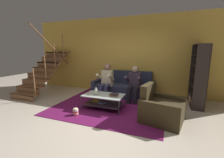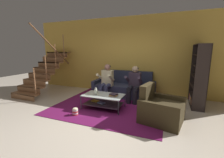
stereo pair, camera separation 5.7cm
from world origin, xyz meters
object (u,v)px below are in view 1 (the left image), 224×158
at_px(popcorn_tub, 76,112).
at_px(vase, 96,91).
at_px(book_stack, 114,95).
at_px(person_seated_right, 134,83).
at_px(person_seated_left, 106,80).
at_px(coffee_table, 103,99).
at_px(armchair, 161,109).
at_px(bookshelf, 199,80).
at_px(couch, 124,88).

bearing_deg(popcorn_tub, vase, 66.97).
bearing_deg(book_stack, person_seated_right, 67.96).
bearing_deg(person_seated_left, book_stack, -56.36).
distance_m(coffee_table, popcorn_tub, 0.86).
height_order(person_seated_left, person_seated_right, person_seated_left).
height_order(person_seated_left, popcorn_tub, person_seated_left).
relative_size(coffee_table, armchair, 1.08).
xyz_separation_m(person_seated_left, coffee_table, (0.29, -0.90, -0.38)).
distance_m(coffee_table, bookshelf, 2.93).
height_order(person_seated_left, armchair, person_seated_left).
bearing_deg(coffee_table, person_seated_right, 52.62).
height_order(person_seated_left, book_stack, person_seated_left).
xyz_separation_m(vase, armchair, (1.80, -0.19, -0.21)).
xyz_separation_m(person_seated_right, vase, (-0.90, -0.95, -0.13)).
xyz_separation_m(couch, vase, (-0.41, -1.47, 0.20)).
bearing_deg(person_seated_right, armchair, -51.54).
xyz_separation_m(person_seated_right, popcorn_tub, (-1.17, -1.60, -0.53)).
distance_m(person_seated_left, coffee_table, 1.02).
height_order(coffee_table, book_stack, book_stack).
bearing_deg(armchair, person_seated_right, 128.46).
bearing_deg(popcorn_tub, bookshelf, 33.01).
bearing_deg(popcorn_tub, armchair, 12.51).
height_order(couch, person_seated_left, person_seated_left).
height_order(coffee_table, armchair, armchair).
bearing_deg(person_seated_right, vase, -133.30).
height_order(vase, bookshelf, bookshelf).
distance_m(couch, popcorn_tub, 2.23).
relative_size(couch, person_seated_left, 1.87).
distance_m(book_stack, armchair, 1.30).
relative_size(coffee_table, bookshelf, 0.63).
height_order(person_seated_right, bookshelf, bookshelf).
height_order(vase, book_stack, vase).
height_order(armchair, popcorn_tub, armchair).
bearing_deg(couch, book_stack, -85.21).
relative_size(couch, armchair, 2.09).
bearing_deg(bookshelf, book_stack, -150.06).
bearing_deg(coffee_table, book_stack, -1.66).
bearing_deg(person_seated_left, coffee_table, -72.35).
bearing_deg(book_stack, coffee_table, 178.34).
height_order(person_seated_right, coffee_table, person_seated_right).
xyz_separation_m(couch, armchair, (1.39, -1.65, -0.01)).
height_order(bookshelf, popcorn_tub, bookshelf).
distance_m(person_seated_left, armchair, 2.23).
relative_size(couch, coffee_table, 1.93).
distance_m(couch, coffee_table, 1.43).
bearing_deg(couch, person_seated_right, -46.56).
relative_size(coffee_table, vase, 5.77).
bearing_deg(person_seated_right, book_stack, -112.04).
distance_m(vase, bookshelf, 3.11).
xyz_separation_m(armchair, popcorn_tub, (-2.08, -0.46, -0.19)).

